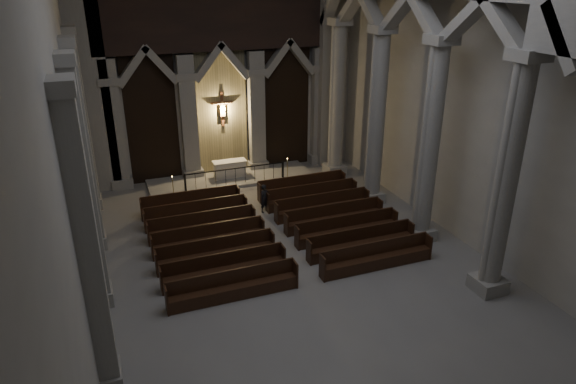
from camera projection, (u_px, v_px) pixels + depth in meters
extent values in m
plane|color=gray|center=(310.00, 284.00, 17.86)|extent=(24.00, 24.00, 0.00)
cube|color=#ABA8A0|center=(218.00, 59.00, 25.84)|extent=(14.00, 0.10, 12.00)
cube|color=#ABA8A0|center=(64.00, 140.00, 13.22)|extent=(0.10, 24.00, 12.00)
cube|color=#ABA8A0|center=(498.00, 97.00, 17.82)|extent=(0.10, 24.00, 12.00)
cube|color=#9C9A92|center=(115.00, 126.00, 24.73)|extent=(0.80, 0.50, 6.40)
cube|color=#9C9A92|center=(122.00, 183.00, 25.88)|extent=(1.05, 0.70, 0.50)
cube|color=#9C9A92|center=(108.00, 81.00, 23.89)|extent=(1.00, 0.65, 0.35)
cube|color=#9C9A92|center=(189.00, 119.00, 25.91)|extent=(0.80, 0.50, 6.40)
cube|color=#9C9A92|center=(193.00, 174.00, 27.07)|extent=(1.05, 0.70, 0.50)
cube|color=#9C9A92|center=(186.00, 76.00, 25.07)|extent=(1.00, 0.65, 0.35)
cube|color=#9C9A92|center=(257.00, 113.00, 27.10)|extent=(0.80, 0.50, 6.40)
cube|color=#9C9A92|center=(258.00, 165.00, 28.25)|extent=(1.05, 0.70, 0.50)
cube|color=#9C9A92|center=(256.00, 72.00, 26.26)|extent=(1.00, 0.65, 0.35)
cube|color=#9C9A92|center=(319.00, 107.00, 28.28)|extent=(0.80, 0.50, 6.40)
cube|color=#9C9A92|center=(318.00, 158.00, 29.43)|extent=(1.05, 0.70, 0.50)
cube|color=#9C9A92|center=(320.00, 68.00, 27.44)|extent=(1.00, 0.65, 0.35)
cube|color=black|center=(151.00, 115.00, 25.51)|extent=(2.60, 0.15, 7.00)
cube|color=#8F845C|center=(222.00, 109.00, 26.69)|extent=(2.60, 0.15, 7.00)
cube|color=black|center=(286.00, 103.00, 27.87)|extent=(2.60, 0.15, 7.00)
cube|color=black|center=(219.00, 18.00, 24.63)|extent=(12.00, 0.50, 3.00)
cube|color=#9C9A92|center=(93.00, 101.00, 23.96)|extent=(1.60, 0.50, 9.00)
cube|color=#9C9A92|center=(333.00, 83.00, 28.03)|extent=(1.60, 0.50, 9.00)
plane|color=#FFDA72|center=(222.00, 109.00, 26.66)|extent=(1.50, 0.00, 1.50)
cube|color=brown|center=(222.00, 109.00, 26.59)|extent=(0.13, 0.08, 1.80)
cube|color=brown|center=(222.00, 103.00, 26.45)|extent=(1.10, 0.08, 0.13)
cube|color=#A2805E|center=(223.00, 111.00, 26.55)|extent=(0.26, 0.10, 0.60)
sphere|color=#A2805E|center=(222.00, 103.00, 26.40)|extent=(0.17, 0.17, 0.17)
cylinder|color=#A2805E|center=(217.00, 104.00, 26.32)|extent=(0.45, 0.08, 0.08)
cylinder|color=#A2805E|center=(227.00, 103.00, 26.49)|extent=(0.45, 0.08, 0.08)
cube|color=#9C9A92|center=(334.00, 169.00, 27.74)|extent=(1.00, 1.00, 0.50)
cylinder|color=#9C9A92|center=(337.00, 100.00, 26.28)|extent=(0.70, 0.70, 7.50)
cube|color=#9C9A92|center=(340.00, 22.00, 24.77)|extent=(0.95, 0.95, 0.35)
cube|color=#9C9A92|center=(371.00, 196.00, 24.30)|extent=(1.00, 1.00, 0.50)
cylinder|color=#9C9A92|center=(376.00, 119.00, 22.84)|extent=(0.70, 0.70, 7.50)
cube|color=#9C9A92|center=(383.00, 29.00, 21.33)|extent=(0.95, 0.95, 0.35)
cube|color=#9C9A92|center=(420.00, 233.00, 20.86)|extent=(1.00, 1.00, 0.50)
cylinder|color=#9C9A92|center=(430.00, 145.00, 19.40)|extent=(0.70, 0.70, 7.50)
cube|color=#9C9A92|center=(442.00, 39.00, 17.89)|extent=(0.95, 0.95, 0.35)
cube|color=#9C9A92|center=(488.00, 284.00, 17.42)|extent=(1.00, 1.00, 0.50)
cylinder|color=#9C9A92|center=(506.00, 182.00, 15.96)|extent=(0.70, 0.70, 7.50)
cube|color=#9C9A92|center=(529.00, 55.00, 14.45)|extent=(0.95, 0.95, 0.35)
cube|color=#9C9A92|center=(322.00, 82.00, 27.68)|extent=(0.55, 1.20, 9.20)
cube|color=#9C9A92|center=(95.00, 202.00, 23.72)|extent=(0.60, 1.00, 0.50)
cube|color=#9C9A92|center=(83.00, 123.00, 22.26)|extent=(0.50, 0.80, 7.50)
cube|color=#9C9A92|center=(68.00, 31.00, 20.75)|extent=(0.60, 1.00, 0.35)
cube|color=#9C9A92|center=(99.00, 240.00, 20.28)|extent=(0.60, 1.00, 0.50)
cube|color=#9C9A92|center=(84.00, 150.00, 18.82)|extent=(0.50, 0.80, 7.50)
cube|color=#9C9A92|center=(66.00, 42.00, 17.31)|extent=(0.60, 1.00, 0.35)
cube|color=#9C9A92|center=(103.00, 295.00, 16.84)|extent=(0.60, 1.00, 0.50)
cube|color=#9C9A92|center=(86.00, 189.00, 15.38)|extent=(0.50, 0.80, 7.50)
cube|color=#9C9A92|center=(64.00, 58.00, 13.87)|extent=(0.60, 1.00, 0.35)
cube|color=#9C9A92|center=(110.00, 377.00, 13.40)|extent=(0.60, 1.00, 0.50)
cube|color=#9C9A92|center=(89.00, 251.00, 11.94)|extent=(0.50, 0.80, 7.50)
cube|color=#9C9A92|center=(60.00, 86.00, 10.43)|extent=(0.60, 1.00, 0.35)
cube|color=#9C9A92|center=(231.00, 178.00, 26.95)|extent=(8.50, 2.60, 0.15)
cube|color=silver|center=(230.00, 169.00, 26.78)|extent=(1.60, 0.62, 0.84)
cube|color=white|center=(229.00, 161.00, 26.61)|extent=(1.73, 0.69, 0.04)
cube|color=black|center=(235.00, 168.00, 25.74)|extent=(5.09, 0.05, 0.05)
cube|color=black|center=(185.00, 184.00, 25.08)|extent=(0.09, 0.09, 1.02)
cube|color=black|center=(283.00, 171.00, 26.76)|extent=(0.09, 0.09, 1.02)
cylinder|color=black|center=(196.00, 183.00, 25.26)|extent=(0.02, 0.02, 0.94)
cylinder|color=black|center=(206.00, 182.00, 25.43)|extent=(0.02, 0.02, 0.94)
cylinder|color=black|center=(216.00, 180.00, 25.60)|extent=(0.02, 0.02, 0.94)
cylinder|color=black|center=(226.00, 179.00, 25.76)|extent=(0.02, 0.02, 0.94)
cylinder|color=black|center=(236.00, 178.00, 25.93)|extent=(0.02, 0.02, 0.94)
cylinder|color=black|center=(245.00, 176.00, 26.10)|extent=(0.02, 0.02, 0.94)
cylinder|color=black|center=(255.00, 175.00, 26.27)|extent=(0.02, 0.02, 0.94)
cylinder|color=black|center=(264.00, 174.00, 26.43)|extent=(0.02, 0.02, 0.94)
cylinder|color=black|center=(274.00, 172.00, 26.60)|extent=(0.02, 0.02, 0.94)
cylinder|color=olive|center=(174.00, 199.00, 24.54)|extent=(0.21, 0.21, 0.04)
cylinder|color=olive|center=(173.00, 190.00, 24.35)|extent=(0.03, 0.03, 0.98)
cylinder|color=olive|center=(172.00, 180.00, 24.16)|extent=(0.10, 0.10, 0.02)
cylinder|color=beige|center=(172.00, 179.00, 24.12)|extent=(0.04, 0.04, 0.17)
sphere|color=#F0B854|center=(172.00, 176.00, 24.08)|extent=(0.04, 0.04, 0.04)
cylinder|color=olive|center=(287.00, 180.00, 26.89)|extent=(0.21, 0.21, 0.04)
cylinder|color=olive|center=(287.00, 171.00, 26.69)|extent=(0.03, 0.03, 0.99)
cylinder|color=olive|center=(287.00, 162.00, 26.50)|extent=(0.10, 0.10, 0.02)
cylinder|color=beige|center=(287.00, 160.00, 26.47)|extent=(0.04, 0.04, 0.17)
sphere|color=#F0B854|center=(287.00, 159.00, 26.42)|extent=(0.04, 0.04, 0.04)
cube|color=black|center=(192.00, 208.00, 23.16)|extent=(4.37, 0.42, 0.47)
cube|color=black|center=(190.00, 196.00, 23.14)|extent=(4.37, 0.07, 0.52)
cube|color=black|center=(141.00, 210.00, 22.35)|extent=(0.06, 0.47, 0.94)
cube|color=black|center=(238.00, 196.00, 23.79)|extent=(0.06, 0.47, 0.94)
cube|color=black|center=(302.00, 191.00, 24.94)|extent=(4.37, 0.42, 0.47)
cube|color=black|center=(301.00, 180.00, 24.91)|extent=(4.37, 0.07, 0.52)
cube|color=black|center=(259.00, 193.00, 24.13)|extent=(0.06, 0.47, 0.94)
cube|color=black|center=(343.00, 181.00, 25.56)|extent=(0.06, 0.47, 0.94)
cube|color=black|center=(197.00, 218.00, 22.13)|extent=(4.37, 0.42, 0.47)
cube|color=black|center=(195.00, 206.00, 22.11)|extent=(4.37, 0.07, 0.52)
cube|color=black|center=(145.00, 222.00, 21.33)|extent=(0.06, 0.47, 0.94)
cube|color=black|center=(245.00, 206.00, 22.76)|extent=(0.06, 0.47, 0.94)
cube|color=black|center=(312.00, 200.00, 23.91)|extent=(4.37, 0.42, 0.47)
cube|color=black|center=(310.00, 189.00, 23.88)|extent=(4.37, 0.07, 0.52)
cube|color=black|center=(267.00, 203.00, 23.10)|extent=(0.06, 0.47, 0.94)
cube|color=black|center=(354.00, 189.00, 24.53)|extent=(0.06, 0.47, 0.94)
cube|color=black|center=(203.00, 230.00, 21.10)|extent=(4.37, 0.42, 0.47)
cube|color=black|center=(201.00, 218.00, 21.08)|extent=(4.37, 0.07, 0.52)
cube|color=black|center=(148.00, 234.00, 20.30)|extent=(0.06, 0.47, 0.94)
cube|color=black|center=(254.00, 217.00, 21.73)|extent=(0.06, 0.47, 0.94)
cube|color=black|center=(322.00, 211.00, 22.88)|extent=(4.37, 0.42, 0.47)
cube|color=black|center=(321.00, 199.00, 22.85)|extent=(4.37, 0.07, 0.52)
cube|color=black|center=(276.00, 213.00, 22.07)|extent=(0.06, 0.47, 0.94)
cube|color=black|center=(366.00, 199.00, 23.50)|extent=(0.06, 0.47, 0.94)
cube|color=black|center=(210.00, 243.00, 20.08)|extent=(4.37, 0.42, 0.47)
cube|color=black|center=(208.00, 230.00, 20.05)|extent=(4.37, 0.07, 0.52)
cube|color=black|center=(152.00, 248.00, 19.27)|extent=(0.06, 0.47, 0.94)
cube|color=black|center=(262.00, 229.00, 20.70)|extent=(0.06, 0.47, 0.94)
cube|color=black|center=(334.00, 222.00, 21.85)|extent=(4.37, 0.42, 0.47)
cube|color=black|center=(332.00, 209.00, 21.82)|extent=(4.37, 0.07, 0.52)
cube|color=black|center=(286.00, 225.00, 21.04)|extent=(0.06, 0.47, 0.94)
cube|color=black|center=(379.00, 209.00, 22.47)|extent=(0.06, 0.47, 0.94)
cube|color=black|center=(217.00, 258.00, 19.05)|extent=(4.37, 0.42, 0.47)
cube|color=black|center=(215.00, 244.00, 19.02)|extent=(4.37, 0.07, 0.52)
cube|color=black|center=(156.00, 263.00, 18.24)|extent=(0.06, 0.47, 0.94)
cube|color=black|center=(272.00, 242.00, 19.67)|extent=(0.06, 0.47, 0.94)
cube|color=black|center=(347.00, 234.00, 20.82)|extent=(4.37, 0.42, 0.47)
cube|color=black|center=(345.00, 221.00, 20.80)|extent=(4.37, 0.07, 0.52)
cube|color=black|center=(297.00, 238.00, 20.01)|extent=(0.06, 0.47, 0.94)
cube|color=black|center=(394.00, 220.00, 21.44)|extent=(0.06, 0.47, 0.94)
cube|color=black|center=(225.00, 274.00, 18.02)|extent=(4.37, 0.42, 0.47)
cube|color=black|center=(223.00, 259.00, 17.99)|extent=(4.37, 0.07, 0.52)
cube|color=black|center=(161.00, 281.00, 17.21)|extent=(0.06, 0.47, 0.94)
cube|color=black|center=(283.00, 257.00, 18.64)|extent=(0.06, 0.47, 0.94)
cube|color=black|center=(361.00, 247.00, 19.79)|extent=(4.37, 0.42, 0.47)
cube|color=black|center=(359.00, 234.00, 19.77)|extent=(4.37, 0.07, 0.52)
cube|color=black|center=(309.00, 252.00, 18.98)|extent=(0.06, 0.47, 0.94)
cube|color=black|center=(410.00, 233.00, 20.42)|extent=(0.06, 0.47, 0.94)
cube|color=black|center=(234.00, 292.00, 16.99)|extent=(4.37, 0.42, 0.47)
cube|color=black|center=(232.00, 276.00, 16.96)|extent=(4.37, 0.07, 0.52)
cube|color=black|center=(166.00, 300.00, 16.18)|extent=(0.06, 0.47, 0.94)
cube|color=black|center=(295.00, 274.00, 17.61)|extent=(0.06, 0.47, 0.94)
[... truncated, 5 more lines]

